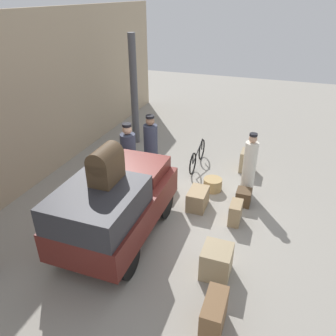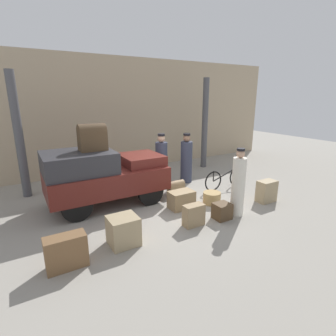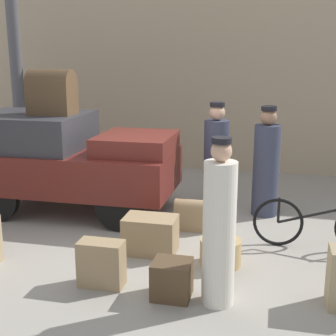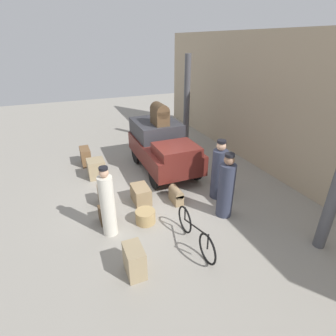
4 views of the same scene
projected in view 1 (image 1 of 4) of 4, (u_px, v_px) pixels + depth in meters
ground_plane at (173, 205)px, 8.41m from camera, size 30.00×30.00×0.00m
station_building_facade at (26, 104)px, 8.55m from camera, size 16.00×0.15×4.50m
canopy_pillar_right at (134, 91)px, 11.11m from camera, size 0.25×0.25×3.72m
truck at (115, 204)px, 6.88m from camera, size 3.26×1.62×1.60m
bicycle at (197, 156)px, 10.15m from camera, size 1.73×0.04×0.71m
wicker_basket at (213, 184)px, 9.00m from camera, size 0.51×0.51×0.33m
porter_with_bicycle at (129, 156)px, 9.10m from camera, size 0.42×0.42×1.77m
porter_carrying_trunk at (151, 146)px, 9.70m from camera, size 0.41×0.41×1.76m
porter_standing_middle at (249, 168)px, 8.49m from camera, size 0.34×0.34×1.77m
suitcase_small_leather at (246, 161)px, 9.94m from camera, size 0.56×0.35×0.64m
trunk_barrel_dark at (169, 185)px, 8.85m from camera, size 0.53×0.25×0.46m
trunk_wicker_pale at (243, 197)px, 8.37m from camera, size 0.41×0.37×0.41m
suitcase_tan_flat at (217, 261)px, 6.24m from camera, size 0.60×0.55×0.61m
trunk_umber_medium at (198, 199)px, 8.24m from camera, size 0.68×0.45×0.49m
trunk_large_brown at (214, 314)px, 5.21m from camera, size 0.72×0.33×0.62m
suitcase_black_upright at (235, 213)px, 7.68m from camera, size 0.51×0.26×0.53m
trunk_on_truck_roof at (106, 164)px, 6.20m from camera, size 0.70×0.45×0.71m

